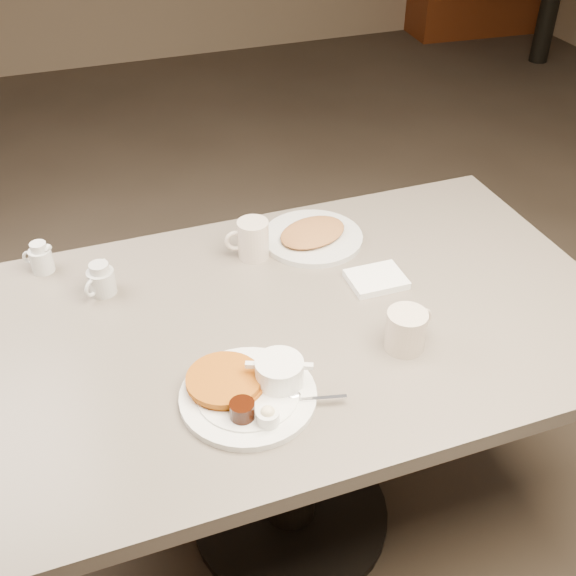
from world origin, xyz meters
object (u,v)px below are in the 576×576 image
object	(u,v)px
main_plate	(251,388)
coffee_mug_near	(407,329)
creamer_right	(41,258)
diner_table	(291,372)
hash_plate	(312,236)
coffee_mug_far	(252,239)
creamer_left	(101,280)

from	to	relation	value
main_plate	coffee_mug_near	world-z (taller)	coffee_mug_near
creamer_right	diner_table	bearing A→B (deg)	-36.54
main_plate	hash_plate	size ratio (longest dim) A/B	1.04
coffee_mug_far	creamer_right	size ratio (longest dim) A/B	1.48
hash_plate	coffee_mug_near	bearing A→B (deg)	-85.48
coffee_mug_near	hash_plate	bearing A→B (deg)	94.52
creamer_left	creamer_right	xyz separation A→B (m)	(-0.13, 0.14, 0.00)
diner_table	creamer_left	distance (m)	0.50
coffee_mug_near	coffee_mug_far	size ratio (longest dim) A/B	1.11
diner_table	hash_plate	size ratio (longest dim) A/B	4.39
coffee_mug_near	creamer_left	bearing A→B (deg)	144.87
diner_table	creamer_right	xyz separation A→B (m)	(-0.51, 0.38, 0.21)
coffee_mug_far	creamer_left	bearing A→B (deg)	-176.21
main_plate	hash_plate	xyz separation A→B (m)	(0.32, 0.48, -0.01)
creamer_left	hash_plate	world-z (taller)	creamer_left
coffee_mug_far	creamer_right	xyz separation A→B (m)	(-0.50, 0.11, -0.01)
main_plate	coffee_mug_near	xyz separation A→B (m)	(0.36, 0.03, 0.02)
creamer_right	hash_plate	xyz separation A→B (m)	(0.67, -0.10, -0.02)
creamer_right	creamer_left	bearing A→B (deg)	-47.97
creamer_right	main_plate	bearing A→B (deg)	-58.57
diner_table	coffee_mug_far	size ratio (longest dim) A/B	12.65
main_plate	creamer_left	xyz separation A→B (m)	(-0.23, 0.44, 0.01)
diner_table	creamer_right	size ratio (longest dim) A/B	18.75
creamer_left	main_plate	bearing A→B (deg)	-62.57
coffee_mug_far	hash_plate	distance (m)	0.17
creamer_left	hash_plate	distance (m)	0.55
diner_table	creamer_left	bearing A→B (deg)	148.16
main_plate	creamer_left	bearing A→B (deg)	117.43
main_plate	creamer_right	size ratio (longest dim) A/B	4.45
main_plate	creamer_left	world-z (taller)	creamer_left
main_plate	diner_table	bearing A→B (deg)	51.96
diner_table	main_plate	xyz separation A→B (m)	(-0.16, -0.20, 0.19)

